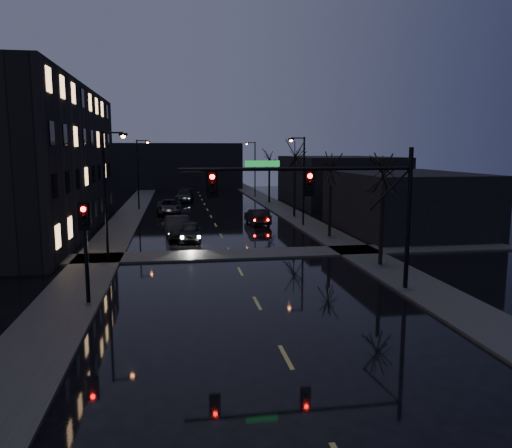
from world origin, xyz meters
name	(u,v)px	position (x,y,z in m)	size (l,w,h in m)	color
ground	(300,385)	(0.00, 0.00, 0.00)	(160.00, 160.00, 0.00)	black
sidewalk_left	(124,222)	(-8.50, 35.00, 0.06)	(3.00, 140.00, 0.12)	#2D2D2B
sidewalk_right	(297,218)	(8.50, 35.00, 0.06)	(3.00, 140.00, 0.12)	#2D2D2B
sidewalk_cross	(232,254)	(0.00, 18.50, 0.06)	(40.00, 3.00, 0.12)	#2D2D2B
apartment_block	(14,161)	(-16.50, 30.00, 6.00)	(12.00, 30.00, 12.00)	black
commercial_right_near	(404,202)	(15.50, 26.00, 2.50)	(10.00, 14.00, 5.00)	black
commercial_right_far	(338,180)	(17.00, 48.00, 3.00)	(12.00, 18.00, 6.00)	black
far_block	(179,166)	(-3.00, 78.00, 4.00)	(22.00, 10.00, 8.00)	black
signal_mast	(335,193)	(3.85, 9.00, 4.87)	(11.11, 0.41, 7.00)	black
signal_pole_left	(85,239)	(-7.50, 8.99, 3.01)	(0.35, 0.41, 4.53)	black
tree_near	(384,161)	(8.40, 14.00, 6.22)	(3.52, 3.52, 8.08)	black
tree_mid_a	(331,163)	(8.40, 24.00, 5.83)	(3.30, 3.30, 7.58)	black
tree_mid_b	(295,152)	(8.40, 36.00, 6.61)	(3.74, 3.74, 8.59)	black
tree_far	(269,156)	(8.40, 50.00, 6.06)	(3.43, 3.43, 7.88)	black
streetlight_l_near	(109,185)	(-7.58, 18.00, 4.77)	(1.53, 0.28, 8.00)	black
streetlight_l_far	(140,168)	(-7.58, 45.00, 4.77)	(1.53, 0.28, 8.00)	black
streetlight_r_mid	(301,173)	(7.58, 30.00, 4.77)	(1.53, 0.28, 8.00)	black
streetlight_r_far	(254,164)	(7.58, 58.00, 4.77)	(1.53, 0.28, 8.00)	black
oncoming_car_a	(190,231)	(-2.57, 24.29, 0.74)	(1.74, 4.33, 1.48)	black
oncoming_car_b	(178,227)	(-3.44, 26.08, 0.83)	(1.75, 5.03, 1.66)	black
oncoming_car_c	(169,206)	(-4.31, 41.18, 0.77)	(2.56, 5.55, 1.54)	black
oncoming_car_d	(184,195)	(-2.49, 53.87, 0.80)	(2.25, 5.55, 1.61)	black
lead_car	(257,217)	(3.88, 31.80, 0.73)	(1.54, 4.41, 1.45)	black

